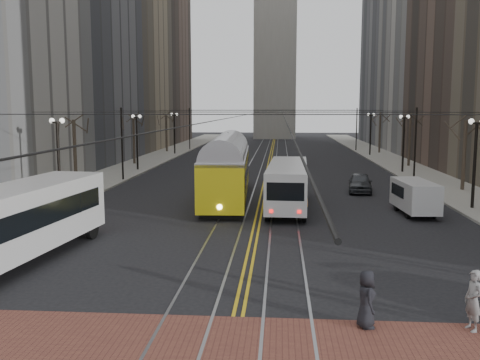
% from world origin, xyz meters
% --- Properties ---
extents(ground, '(260.00, 260.00, 0.00)m').
position_xyz_m(ground, '(0.00, 0.00, 0.00)').
color(ground, black).
rests_on(ground, ground).
extents(sidewalk_left, '(5.00, 140.00, 0.15)m').
position_xyz_m(sidewalk_left, '(-15.00, 45.00, 0.07)').
color(sidewalk_left, gray).
rests_on(sidewalk_left, ground).
extents(sidewalk_right, '(5.00, 140.00, 0.15)m').
position_xyz_m(sidewalk_right, '(15.00, 45.00, 0.07)').
color(sidewalk_right, gray).
rests_on(sidewalk_right, ground).
extents(streetcar_rails, '(4.80, 130.00, 0.02)m').
position_xyz_m(streetcar_rails, '(0.00, 45.00, 0.00)').
color(streetcar_rails, gray).
rests_on(streetcar_rails, ground).
extents(centre_lines, '(0.42, 130.00, 0.01)m').
position_xyz_m(centre_lines, '(0.00, 45.00, 0.01)').
color(centre_lines, gold).
rests_on(centre_lines, ground).
extents(building_left_mid, '(16.00, 20.00, 34.00)m').
position_xyz_m(building_left_mid, '(-25.50, 46.00, 17.00)').
color(building_left_mid, slate).
rests_on(building_left_mid, ground).
extents(building_left_far, '(16.00, 20.00, 40.00)m').
position_xyz_m(building_left_far, '(-25.50, 86.00, 20.00)').
color(building_left_far, brown).
rests_on(building_left_far, ground).
extents(building_right_far, '(16.00, 20.00, 40.00)m').
position_xyz_m(building_right_far, '(25.50, 86.00, 20.00)').
color(building_right_far, slate).
rests_on(building_right_far, ground).
extents(lamp_posts, '(27.60, 57.20, 5.60)m').
position_xyz_m(lamp_posts, '(-0.00, 28.75, 2.80)').
color(lamp_posts, black).
rests_on(lamp_posts, ground).
extents(street_trees, '(31.68, 53.28, 5.60)m').
position_xyz_m(street_trees, '(0.00, 35.25, 2.80)').
color(street_trees, '#382D23').
rests_on(street_trees, ground).
extents(trolley_wires, '(25.96, 120.00, 6.60)m').
position_xyz_m(trolley_wires, '(0.00, 34.83, 3.77)').
color(trolley_wires, black).
rests_on(trolley_wires, ground).
extents(transit_bus, '(4.06, 13.21, 3.25)m').
position_xyz_m(transit_bus, '(-9.87, 3.44, 1.62)').
color(transit_bus, '#BEBEBE').
rests_on(transit_bus, ground).
extents(streetcar, '(3.51, 15.43, 3.61)m').
position_xyz_m(streetcar, '(-2.50, 20.65, 1.81)').
color(streetcar, yellow).
rests_on(streetcar, ground).
extents(rear_bus, '(2.85, 11.25, 2.91)m').
position_xyz_m(rear_bus, '(1.80, 17.84, 1.46)').
color(rear_bus, silver).
rests_on(rear_bus, ground).
extents(cargo_van, '(2.14, 4.83, 2.09)m').
position_xyz_m(cargo_van, '(9.59, 16.16, 1.04)').
color(cargo_van, silver).
rests_on(cargo_van, ground).
extents(sedan_grey, '(2.28, 4.53, 1.48)m').
position_xyz_m(sedan_grey, '(7.56, 25.01, 0.74)').
color(sedan_grey, '#393C40').
rests_on(sedan_grey, ground).
extents(pedestrian_a, '(0.65, 0.91, 1.75)m').
position_xyz_m(pedestrian_a, '(3.88, -1.50, 0.88)').
color(pedestrian_a, black).
rests_on(pedestrian_a, crosswalk_band).
extents(pedestrian_b, '(0.59, 0.75, 1.83)m').
position_xyz_m(pedestrian_b, '(6.97, -1.50, 0.92)').
color(pedestrian_b, slate).
rests_on(pedestrian_b, crosswalk_band).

